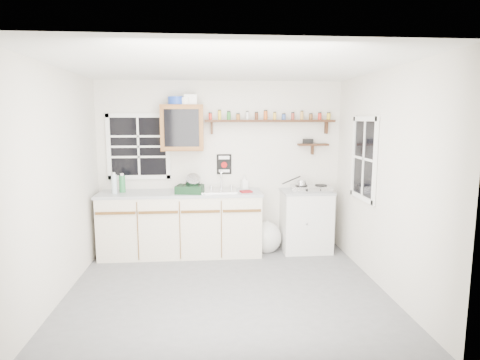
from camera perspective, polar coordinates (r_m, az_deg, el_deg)
name	(u,v)px	position (r m, az deg, el deg)	size (l,w,h in m)	color
room	(226,183)	(4.43, -2.04, -0.40)	(3.64, 3.24, 2.54)	#57585A
main_cabinet	(181,223)	(5.87, -8.35, -6.10)	(2.31, 0.63, 0.92)	beige
right_cabinet	(306,221)	(6.06, 9.35, -5.71)	(0.73, 0.57, 0.91)	silver
sink	(218,191)	(5.76, -3.11, -1.51)	(0.52, 0.44, 0.29)	silver
upper_cabinet	(182,128)	(5.82, -8.20, 7.37)	(0.60, 0.32, 0.65)	brown
upper_cabinet_clutter	(182,100)	(5.83, -8.23, 11.15)	(0.41, 0.24, 0.14)	#1939A3
spice_shelf	(270,120)	(5.95, 4.31, 8.49)	(1.91, 0.18, 0.35)	black
secondary_shelf	(311,144)	(6.10, 10.13, 5.04)	(0.45, 0.16, 0.24)	black
warning_sign	(224,164)	(6.00, -2.27, 2.26)	(0.22, 0.02, 0.30)	black
window_back	(138,147)	(6.05, -14.25, 4.63)	(0.93, 0.03, 0.98)	black
window_right	(364,159)	(5.33, 17.24, 2.92)	(0.03, 0.78, 1.08)	black
water_bottles	(119,184)	(5.87, -16.85, -0.50)	(0.17, 0.19, 0.30)	silver
dish_rack	(191,187)	(5.65, -7.03, -0.96)	(0.41, 0.34, 0.28)	black
soap_bottle	(244,182)	(5.97, 0.63, -0.28)	(0.09, 0.09, 0.20)	white
rag	(246,191)	(5.68, 0.87, -1.64)	(0.16, 0.13, 0.02)	maroon
hotplate	(311,188)	(5.95, 10.09, -1.13)	(0.61, 0.36, 0.08)	silver
saucepan	(301,183)	(5.91, 8.66, -0.40)	(0.34, 0.19, 0.15)	silver
trash_bag	(266,237)	(6.01, 3.73, -8.11)	(0.44, 0.40, 0.50)	silver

